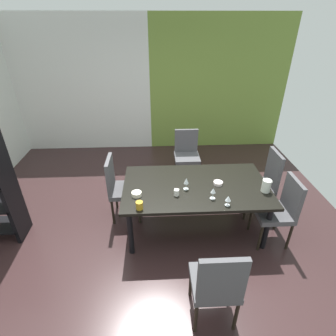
{
  "coord_description": "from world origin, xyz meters",
  "views": [
    {
      "loc": [
        0.08,
        -2.76,
        2.64
      ],
      "look_at": [
        0.24,
        0.34,
        0.85
      ],
      "focal_mm": 28.0,
      "sensor_mm": 36.0,
      "label": 1
    }
  ],
  "objects_px": {
    "chair_right_near": "(280,208)",
    "serving_bowl_front": "(218,183)",
    "wine_glass_center": "(228,199)",
    "chair_left_far": "(120,186)",
    "serving_bowl_rear": "(137,194)",
    "chair_head_near": "(217,284)",
    "chair_head_far": "(187,152)",
    "pitcher_west": "(266,186)",
    "cup_south": "(176,192)",
    "chair_right_far": "(263,181)",
    "dining_table": "(196,189)",
    "cup_near_shelf": "(139,205)",
    "wine_glass_east": "(186,181)",
    "wine_glass_left": "(213,191)"
  },
  "relations": [
    {
      "from": "chair_left_far",
      "to": "serving_bowl_rear",
      "type": "xyz_separation_m",
      "value": [
        0.28,
        -0.5,
        0.2
      ]
    },
    {
      "from": "pitcher_west",
      "to": "dining_table",
      "type": "bearing_deg",
      "value": 168.09
    },
    {
      "from": "chair_right_near",
      "to": "wine_glass_center",
      "type": "height_order",
      "value": "chair_right_near"
    },
    {
      "from": "wine_glass_left",
      "to": "chair_head_near",
      "type": "bearing_deg",
      "value": -98.35
    },
    {
      "from": "chair_head_near",
      "to": "cup_south",
      "type": "relative_size",
      "value": 11.79
    },
    {
      "from": "dining_table",
      "to": "wine_glass_east",
      "type": "distance_m",
      "value": 0.25
    },
    {
      "from": "cup_south",
      "to": "chair_right_far",
      "type": "bearing_deg",
      "value": 21.15
    },
    {
      "from": "wine_glass_center",
      "to": "cup_south",
      "type": "bearing_deg",
      "value": 158.44
    },
    {
      "from": "chair_right_near",
      "to": "chair_head_near",
      "type": "bearing_deg",
      "value": 135.49
    },
    {
      "from": "dining_table",
      "to": "cup_south",
      "type": "xyz_separation_m",
      "value": [
        -0.27,
        -0.21,
        0.11
      ]
    },
    {
      "from": "wine_glass_east",
      "to": "cup_near_shelf",
      "type": "distance_m",
      "value": 0.7
    },
    {
      "from": "chair_head_near",
      "to": "wine_glass_center",
      "type": "bearing_deg",
      "value": 71.66
    },
    {
      "from": "chair_head_near",
      "to": "wine_glass_center",
      "type": "distance_m",
      "value": 1.0
    },
    {
      "from": "dining_table",
      "to": "chair_right_near",
      "type": "bearing_deg",
      "value": -16.06
    },
    {
      "from": "chair_left_far",
      "to": "cup_near_shelf",
      "type": "xyz_separation_m",
      "value": [
        0.33,
        -0.76,
        0.22
      ]
    },
    {
      "from": "wine_glass_center",
      "to": "cup_south",
      "type": "relative_size",
      "value": 1.57
    },
    {
      "from": "chair_left_far",
      "to": "wine_glass_center",
      "type": "bearing_deg",
      "value": 61.3
    },
    {
      "from": "cup_near_shelf",
      "to": "pitcher_west",
      "type": "height_order",
      "value": "pitcher_west"
    },
    {
      "from": "wine_glass_left",
      "to": "serving_bowl_front",
      "type": "bearing_deg",
      "value": 66.42
    },
    {
      "from": "chair_head_far",
      "to": "pitcher_west",
      "type": "height_order",
      "value": "chair_head_far"
    },
    {
      "from": "chair_head_far",
      "to": "chair_left_far",
      "type": "height_order",
      "value": "chair_left_far"
    },
    {
      "from": "wine_glass_center",
      "to": "chair_left_far",
      "type": "bearing_deg",
      "value": 151.3
    },
    {
      "from": "chair_left_far",
      "to": "chair_right_far",
      "type": "distance_m",
      "value": 2.11
    },
    {
      "from": "chair_left_far",
      "to": "serving_bowl_front",
      "type": "relative_size",
      "value": 8.0
    },
    {
      "from": "cup_near_shelf",
      "to": "cup_south",
      "type": "bearing_deg",
      "value": 28.58
    },
    {
      "from": "serving_bowl_front",
      "to": "chair_head_far",
      "type": "bearing_deg",
      "value": 100.99
    },
    {
      "from": "chair_head_near",
      "to": "chair_right_far",
      "type": "distance_m",
      "value": 1.97
    },
    {
      "from": "wine_glass_center",
      "to": "pitcher_west",
      "type": "bearing_deg",
      "value": 25.19
    },
    {
      "from": "chair_right_near",
      "to": "wine_glass_east",
      "type": "bearing_deg",
      "value": 79.62
    },
    {
      "from": "chair_left_far",
      "to": "cup_near_shelf",
      "type": "distance_m",
      "value": 0.86
    },
    {
      "from": "chair_left_far",
      "to": "cup_south",
      "type": "bearing_deg",
      "value": 56.48
    },
    {
      "from": "chair_head_near",
      "to": "serving_bowl_front",
      "type": "relative_size",
      "value": 8.15
    },
    {
      "from": "pitcher_west",
      "to": "serving_bowl_rear",
      "type": "bearing_deg",
      "value": -179.43
    },
    {
      "from": "dining_table",
      "to": "pitcher_west",
      "type": "height_order",
      "value": "pitcher_west"
    },
    {
      "from": "dining_table",
      "to": "serving_bowl_front",
      "type": "relative_size",
      "value": 15.75
    },
    {
      "from": "wine_glass_center",
      "to": "serving_bowl_front",
      "type": "relative_size",
      "value": 1.09
    },
    {
      "from": "chair_head_near",
      "to": "cup_south",
      "type": "distance_m",
      "value": 1.2
    },
    {
      "from": "chair_head_near",
      "to": "serving_bowl_front",
      "type": "distance_m",
      "value": 1.41
    },
    {
      "from": "wine_glass_east",
      "to": "wine_glass_center",
      "type": "bearing_deg",
      "value": -38.57
    },
    {
      "from": "chair_right_far",
      "to": "wine_glass_left",
      "type": "distance_m",
      "value": 1.11
    },
    {
      "from": "chair_right_near",
      "to": "wine_glass_left",
      "type": "relative_size",
      "value": 6.21
    },
    {
      "from": "chair_head_far",
      "to": "chair_left_far",
      "type": "bearing_deg",
      "value": 44.06
    },
    {
      "from": "dining_table",
      "to": "wine_glass_east",
      "type": "height_order",
      "value": "wine_glass_east"
    },
    {
      "from": "chair_head_near",
      "to": "chair_right_near",
      "type": "bearing_deg",
      "value": 45.49
    },
    {
      "from": "chair_right_near",
      "to": "serving_bowl_front",
      "type": "bearing_deg",
      "value": 67.59
    },
    {
      "from": "wine_glass_east",
      "to": "cup_south",
      "type": "distance_m",
      "value": 0.2
    },
    {
      "from": "chair_left_far",
      "to": "cup_south",
      "type": "height_order",
      "value": "chair_left_far"
    },
    {
      "from": "serving_bowl_rear",
      "to": "chair_head_near",
      "type": "bearing_deg",
      "value": -56.23
    },
    {
      "from": "chair_head_far",
      "to": "wine_glass_east",
      "type": "bearing_deg",
      "value": 83.0
    },
    {
      "from": "dining_table",
      "to": "chair_left_far",
      "type": "relative_size",
      "value": 1.97
    }
  ]
}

